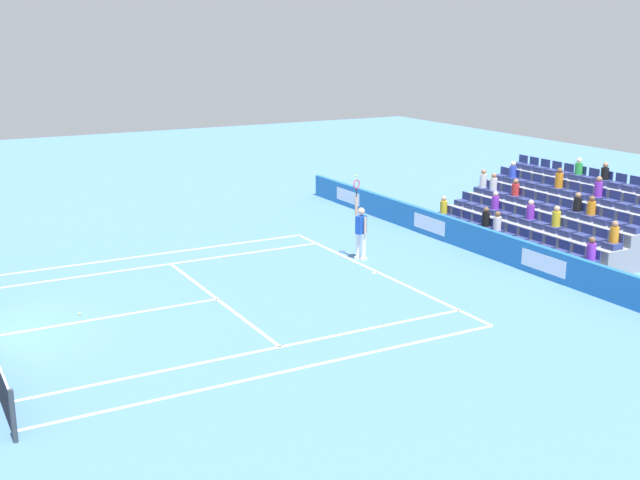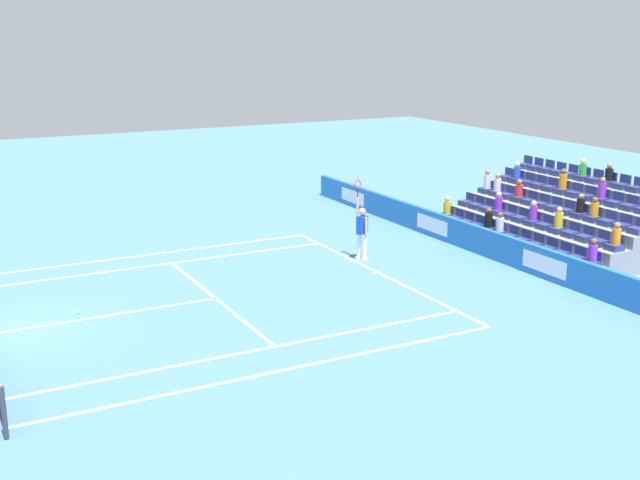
# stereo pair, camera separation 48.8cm
# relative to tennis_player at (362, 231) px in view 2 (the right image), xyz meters

# --- Properties ---
(line_baseline) EXTENTS (10.97, 0.10, 0.01)m
(line_baseline) POSITION_rel_tennis_player_xyz_m (-1.57, 0.31, -0.99)
(line_baseline) COLOR white
(line_baseline) RESTS_ON ground
(line_service) EXTENTS (8.23, 0.10, 0.01)m
(line_service) POSITION_rel_tennis_player_xyz_m (-1.57, 5.80, -0.99)
(line_service) COLOR white
(line_service) RESTS_ON ground
(line_centre_service) EXTENTS (0.10, 6.40, 0.01)m
(line_centre_service) POSITION_rel_tennis_player_xyz_m (-1.57, 9.00, -0.99)
(line_centre_service) COLOR white
(line_centre_service) RESTS_ON ground
(line_singles_sideline_left) EXTENTS (0.10, 11.89, 0.01)m
(line_singles_sideline_left) POSITION_rel_tennis_player_xyz_m (2.54, 6.26, -0.99)
(line_singles_sideline_left) COLOR white
(line_singles_sideline_left) RESTS_ON ground
(line_singles_sideline_right) EXTENTS (0.10, 11.89, 0.01)m
(line_singles_sideline_right) POSITION_rel_tennis_player_xyz_m (-5.69, 6.26, -0.99)
(line_singles_sideline_right) COLOR white
(line_singles_sideline_right) RESTS_ON ground
(line_doubles_sideline_left) EXTENTS (0.10, 11.89, 0.01)m
(line_doubles_sideline_left) POSITION_rel_tennis_player_xyz_m (3.91, 6.26, -0.99)
(line_doubles_sideline_left) COLOR white
(line_doubles_sideline_left) RESTS_ON ground
(line_doubles_sideline_right) EXTENTS (0.10, 11.89, 0.01)m
(line_doubles_sideline_right) POSITION_rel_tennis_player_xyz_m (-7.06, 6.26, -0.99)
(line_doubles_sideline_right) COLOR white
(line_doubles_sideline_right) RESTS_ON ground
(line_centre_mark) EXTENTS (0.10, 0.20, 0.01)m
(line_centre_mark) POSITION_rel_tennis_player_xyz_m (-1.57, 0.41, -0.99)
(line_centre_mark) COLOR white
(line_centre_mark) RESTS_ON ground
(sponsor_barrier) EXTENTS (23.73, 0.22, 0.95)m
(sponsor_barrier) POSITION_rel_tennis_player_xyz_m (-1.57, -3.97, -0.52)
(sponsor_barrier) COLOR #1E66AD
(sponsor_barrier) RESTS_ON ground
(tennis_player) EXTENTS (0.54, 0.43, 2.85)m
(tennis_player) POSITION_rel_tennis_player_xyz_m (0.00, 0.00, 0.00)
(tennis_player) COLOR white
(tennis_player) RESTS_ON ground
(stadium_stand) EXTENTS (8.06, 4.75, 2.98)m
(stadium_stand) POSITION_rel_tennis_player_xyz_m (-1.57, -7.53, -0.17)
(stadium_stand) COLOR gray
(stadium_stand) RESTS_ON ground
(loose_tennis_ball) EXTENTS (0.07, 0.07, 0.07)m
(loose_tennis_ball) POSITION_rel_tennis_player_xyz_m (-1.03, 9.57, -0.96)
(loose_tennis_ball) COLOR #D1E533
(loose_tennis_ball) RESTS_ON ground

